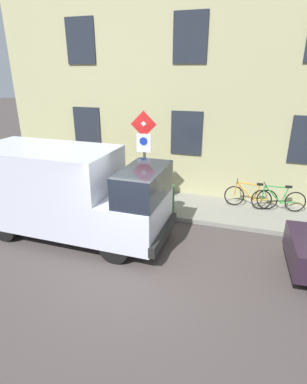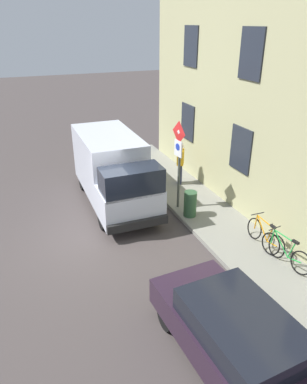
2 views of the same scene
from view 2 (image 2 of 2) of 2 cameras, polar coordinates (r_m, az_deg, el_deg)
name	(u,v)px [view 2 (image 2 of 2)]	position (r m, az deg, el deg)	size (l,w,h in m)	color
ground_plane	(98,241)	(11.46, -8.88, -7.77)	(80.00, 80.00, 0.00)	#413938
sidewalk_slab	(209,216)	(12.73, 8.91, -3.76)	(2.09, 16.11, 0.14)	gray
building_facade	(255,108)	(12.20, 15.88, 12.76)	(0.75, 14.11, 7.46)	tan
sign_post_stacked	(179,153)	(12.21, 4.04, 6.21)	(0.17, 0.56, 3.06)	#474C47
delivery_van	(113,169)	(13.24, -6.50, 3.65)	(2.05, 5.35, 2.50)	silver
parked_hatchback	(235,336)	(7.62, 12.89, -21.50)	(1.98, 4.09, 1.38)	#281A28
bicycle_green	(285,252)	(10.61, 20.30, -8.91)	(0.49, 1.71, 0.89)	black
bicycle_orange	(265,236)	(11.14, 17.41, -6.68)	(0.46, 1.71, 0.89)	black
pedestrian	(180,162)	(14.58, 4.31, 4.73)	(0.43, 0.48, 1.72)	#262B47
litter_bin	(190,204)	(12.31, 5.87, -1.89)	(0.44, 0.44, 0.90)	#2D5133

